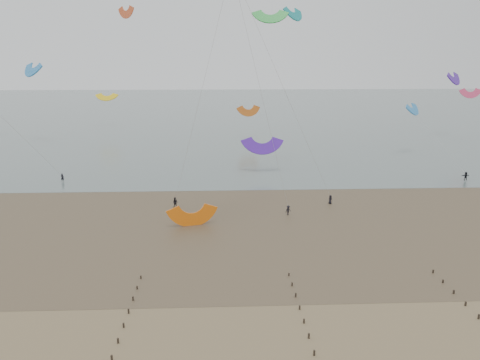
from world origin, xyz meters
The scene contains 5 objects.
ground centered at (0.00, 0.00, 0.00)m, with size 500.00×500.00×0.00m, color brown.
sea_and_shore centered at (-4.08, 34.40, 0.01)m, with size 500.00×665.00×0.03m.
kitesurfers centered at (20.34, 46.57, 0.89)m, with size 96.67×24.90×1.89m.
grounded_kite centered at (-8.77, 30.23, 0.00)m, with size 6.76×3.54×5.15m, color orange, non-canonical shape.
kites_airborne centered at (-11.96, 88.95, 21.37)m, with size 252.02×119.10×42.18m.
Camera 1 is at (-4.24, -40.03, 25.97)m, focal length 35.00 mm.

